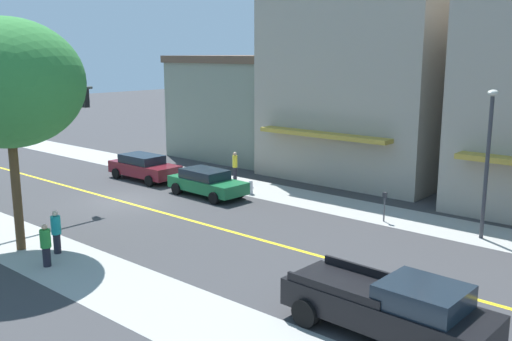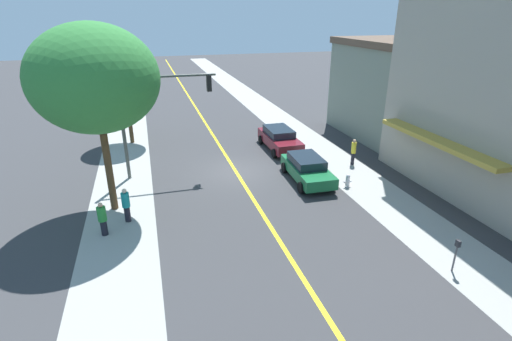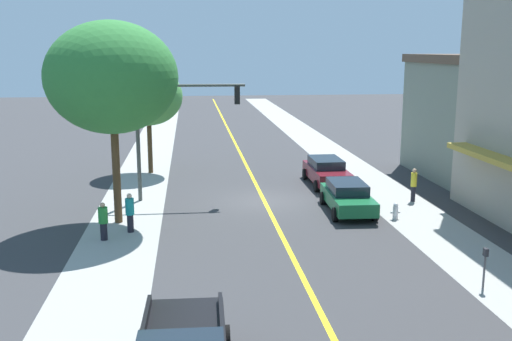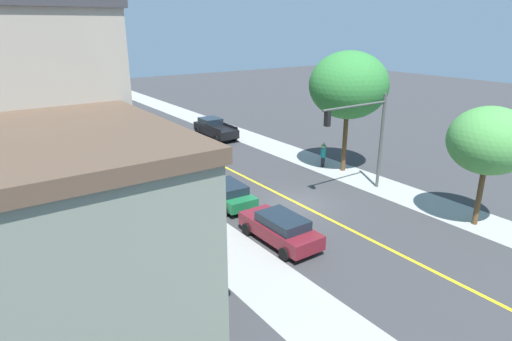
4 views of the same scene
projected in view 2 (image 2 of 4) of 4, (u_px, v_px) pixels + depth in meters
The scene contains 15 objects.
ground_plane at pixel (236, 172), 23.70m from camera, with size 140.00×140.00×0.00m, color #38383A.
sidewalk_left at pixel (333, 161), 25.41m from camera, with size 3.19×126.00×0.01m, color #9E9E99.
sidewalk_right at pixel (123, 184), 21.99m from camera, with size 3.19×126.00×0.01m, color #9E9E99.
road_centerline_stripe at pixel (236, 172), 23.70m from camera, with size 0.20×126.00×0.00m, color yellow.
pale_office_building at pixel (407, 89), 29.55m from camera, with size 8.77×9.73×7.29m.
street_tree_left_near at pixel (95, 79), 16.82m from camera, with size 5.64×5.64×8.80m.
street_tree_left_far at pixel (124, 79), 27.19m from camera, with size 4.20×4.20×6.56m.
fire_hydrant at pixel (348, 181), 21.48m from camera, with size 0.44×0.24×0.77m.
parking_meter at pixel (456, 251), 14.27m from camera, with size 0.12×0.18×1.36m.
traffic_light_mast at pixel (152, 105), 21.63m from camera, with size 5.50×0.32×6.33m.
maroon_sedan_left_curb at pixel (280, 138), 27.31m from camera, with size 2.09×4.76×1.51m.
green_sedan_left_curb at pixel (307, 168), 22.19m from camera, with size 2.18×4.58×1.43m.
pedestrian_green_shirt at pixel (102, 218), 16.68m from camera, with size 0.38×0.38×1.57m.
pedestrian_teal_shirt at pixel (126, 204), 17.75m from camera, with size 0.37×0.37×1.68m.
pedestrian_yellow_shirt at pixel (353, 151), 24.47m from camera, with size 0.30×0.30×1.70m.
Camera 2 is at (4.90, 21.36, 9.11)m, focal length 26.95 mm.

